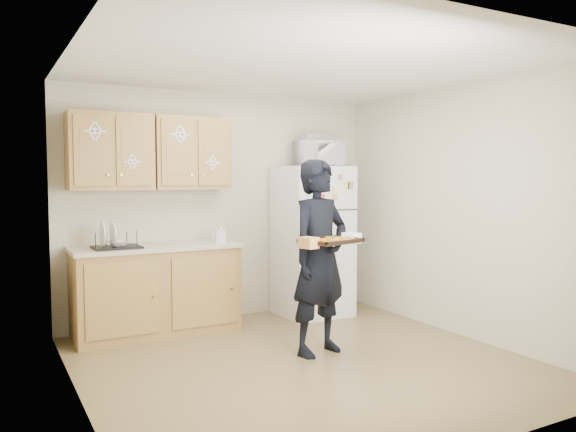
# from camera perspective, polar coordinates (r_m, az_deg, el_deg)

# --- Properties ---
(floor) EXTENTS (3.60, 3.60, 0.00)m
(floor) POSITION_cam_1_polar(r_m,az_deg,el_deg) (4.94, 1.64, -14.63)
(floor) COLOR brown
(floor) RESTS_ON ground
(ceiling) EXTENTS (3.60, 3.60, 0.00)m
(ceiling) POSITION_cam_1_polar(r_m,az_deg,el_deg) (4.78, 1.70, 15.11)
(ceiling) COLOR white
(ceiling) RESTS_ON wall_back
(wall_back) EXTENTS (3.60, 0.04, 2.50)m
(wall_back) POSITION_cam_1_polar(r_m,az_deg,el_deg) (6.31, -6.66, 0.95)
(wall_back) COLOR beige
(wall_back) RESTS_ON floor
(wall_front) EXTENTS (3.60, 0.04, 2.50)m
(wall_front) POSITION_cam_1_polar(r_m,az_deg,el_deg) (3.28, 17.83, -1.88)
(wall_front) COLOR beige
(wall_front) RESTS_ON floor
(wall_left) EXTENTS (0.04, 3.60, 2.50)m
(wall_left) POSITION_cam_1_polar(r_m,az_deg,el_deg) (4.09, -20.61, -0.84)
(wall_left) COLOR beige
(wall_left) RESTS_ON floor
(wall_right) EXTENTS (0.04, 3.60, 2.50)m
(wall_right) POSITION_cam_1_polar(r_m,az_deg,el_deg) (5.82, 17.12, 0.56)
(wall_right) COLOR beige
(wall_right) RESTS_ON floor
(refrigerator) EXTENTS (0.75, 0.70, 1.70)m
(refrigerator) POSITION_cam_1_polar(r_m,az_deg,el_deg) (6.44, 2.48, -2.53)
(refrigerator) COLOR white
(refrigerator) RESTS_ON floor
(base_cabinet) EXTENTS (1.60, 0.60, 0.86)m
(base_cabinet) POSITION_cam_1_polar(r_m,az_deg,el_deg) (5.84, -13.20, -7.47)
(base_cabinet) COLOR olive
(base_cabinet) RESTS_ON floor
(countertop) EXTENTS (1.64, 0.64, 0.04)m
(countertop) POSITION_cam_1_polar(r_m,az_deg,el_deg) (5.77, -13.27, -3.09)
(countertop) COLOR #BAA78F
(countertop) RESTS_ON base_cabinet
(upper_cab_left) EXTENTS (0.80, 0.33, 0.75)m
(upper_cab_left) POSITION_cam_1_polar(r_m,az_deg,el_deg) (5.77, -17.63, 6.24)
(upper_cab_left) COLOR olive
(upper_cab_left) RESTS_ON wall_back
(upper_cab_right) EXTENTS (0.80, 0.33, 0.75)m
(upper_cab_right) POSITION_cam_1_polar(r_m,az_deg,el_deg) (5.99, -9.86, 6.27)
(upper_cab_right) COLOR olive
(upper_cab_right) RESTS_ON wall_back
(cereal_box) EXTENTS (0.20, 0.07, 0.32)m
(cereal_box) POSITION_cam_1_polar(r_m,az_deg,el_deg) (7.03, 5.06, -7.71)
(cereal_box) COLOR #E6C151
(cereal_box) RESTS_ON floor
(person) EXTENTS (0.71, 0.56, 1.73)m
(person) POSITION_cam_1_polar(r_m,az_deg,el_deg) (5.00, 3.24, -4.19)
(person) COLOR black
(person) RESTS_ON floor
(baking_tray) EXTENTS (0.54, 0.45, 0.04)m
(baking_tray) POSITION_cam_1_polar(r_m,az_deg,el_deg) (4.70, 4.38, -2.59)
(baking_tray) COLOR black
(baking_tray) RESTS_ON person
(pizza_front_left) EXTENTS (0.16, 0.16, 0.02)m
(pizza_front_left) POSITION_cam_1_polar(r_m,az_deg,el_deg) (4.57, 4.17, -2.56)
(pizza_front_left) COLOR orange
(pizza_front_left) RESTS_ON baking_tray
(pizza_front_right) EXTENTS (0.16, 0.16, 0.02)m
(pizza_front_right) POSITION_cam_1_polar(r_m,az_deg,el_deg) (4.73, 5.97, -2.35)
(pizza_front_right) COLOR orange
(pizza_front_right) RESTS_ON baking_tray
(pizza_back_left) EXTENTS (0.16, 0.16, 0.02)m
(pizza_back_left) POSITION_cam_1_polar(r_m,az_deg,el_deg) (4.67, 2.77, -2.41)
(pizza_back_left) COLOR orange
(pizza_back_left) RESTS_ON baking_tray
(pizza_back_right) EXTENTS (0.16, 0.16, 0.02)m
(pizza_back_right) POSITION_cam_1_polar(r_m,az_deg,el_deg) (4.83, 4.58, -2.21)
(pizza_back_right) COLOR orange
(pizza_back_right) RESTS_ON baking_tray
(pizza_center) EXTENTS (0.16, 0.16, 0.02)m
(pizza_center) POSITION_cam_1_polar(r_m,az_deg,el_deg) (4.70, 4.38, -2.38)
(pizza_center) COLOR orange
(pizza_center) RESTS_ON baking_tray
(microwave) EXTENTS (0.55, 0.40, 0.29)m
(microwave) POSITION_cam_1_polar(r_m,az_deg,el_deg) (6.40, 3.18, 6.33)
(microwave) COLOR white
(microwave) RESTS_ON refrigerator
(foil_pan) EXTENTS (0.39, 0.30, 0.08)m
(foil_pan) POSITION_cam_1_polar(r_m,az_deg,el_deg) (6.43, 3.02, 7.94)
(foil_pan) COLOR #B1B0B7
(foil_pan) RESTS_ON microwave
(dish_rack) EXTENTS (0.44, 0.34, 0.17)m
(dish_rack) POSITION_cam_1_polar(r_m,az_deg,el_deg) (5.59, -17.02, -2.27)
(dish_rack) COLOR black
(dish_rack) RESTS_ON countertop
(bowl) EXTENTS (0.21, 0.21, 0.05)m
(bowl) POSITION_cam_1_polar(r_m,az_deg,el_deg) (5.60, -16.78, -2.68)
(bowl) COLOR silver
(bowl) RESTS_ON dish_rack
(soap_bottle) EXTENTS (0.12, 0.12, 0.21)m
(soap_bottle) POSITION_cam_1_polar(r_m,az_deg,el_deg) (5.83, -6.88, -1.68)
(soap_bottle) COLOR white
(soap_bottle) RESTS_ON countertop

